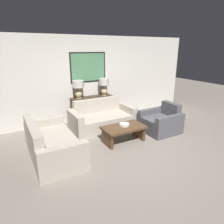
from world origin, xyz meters
The scene contains 10 objects.
ground_plane centered at (0.00, 0.00, 0.00)m, with size 20.00×20.00×0.00m, color slate.
back_wall centered at (0.00, 2.50, 1.33)m, with size 7.69×0.12×2.65m.
console_table centered at (0.00, 2.23, 0.40)m, with size 1.34×0.39×0.80m.
table_lamp_left centered at (-0.43, 2.23, 1.16)m, with size 0.34×0.34×0.55m.
table_lamp_right centered at (0.43, 2.23, 1.16)m, with size 0.34×0.34×0.55m.
couch_by_back_wall centered at (0.00, 1.53, 0.28)m, with size 1.84×0.95×0.82m.
couch_by_side centered at (-1.70, 0.60, 0.28)m, with size 0.95×1.84×0.82m.
coffee_table centered at (0.07, 0.44, 0.30)m, with size 1.07×0.61×0.41m.
decorative_bowl centered at (0.11, 0.48, 0.44)m, with size 0.25×0.25×0.06m.
armchair_near_back_wall centered at (1.34, 0.48, 0.28)m, with size 0.93×0.89×0.80m.
Camera 1 is at (-2.45, -3.45, 2.28)m, focal length 32.00 mm.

